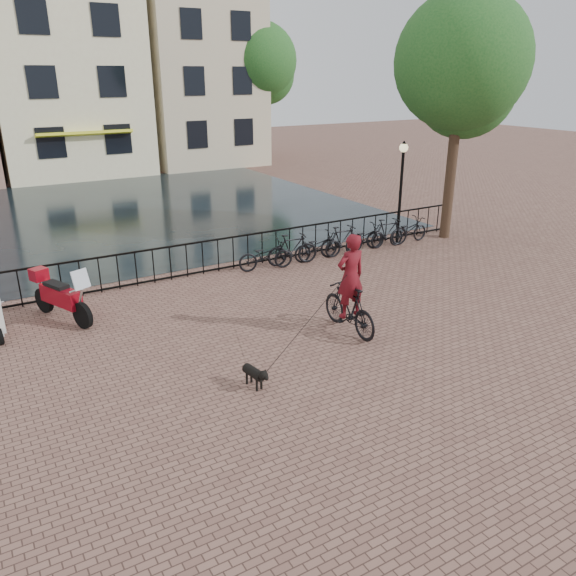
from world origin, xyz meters
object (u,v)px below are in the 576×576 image
lamp_post (402,175)px  dog (254,375)px  motorcycle (60,291)px  cyclist (350,290)px

lamp_post → dog: size_ratio=4.64×
dog → motorcycle: bearing=107.2°
cyclist → lamp_post: bearing=-139.1°
cyclist → motorcycle: cyclist is taller
lamp_post → motorcycle: (-11.42, -1.00, -1.63)m
cyclist → dog: 3.32m
cyclist → motorcycle: 6.91m
lamp_post → dog: 10.98m
cyclist → dog: cyclist is taller
lamp_post → dog: (-8.86, -6.13, -2.14)m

